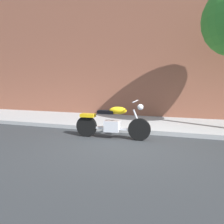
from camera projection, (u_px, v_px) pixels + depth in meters
ground_plane at (123, 145)px, 5.74m from camera, size 60.00×60.00×0.00m
sidewalk at (144, 123)px, 8.48m from camera, size 23.83×3.02×0.14m
building_facade at (153, 17)px, 9.55m from camera, size 23.83×0.50×9.01m
motorcycle at (112, 123)px, 6.42m from camera, size 2.26×0.70×1.14m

